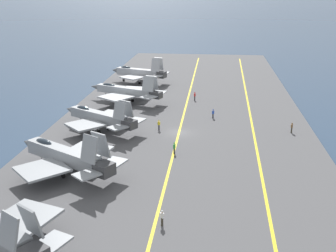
# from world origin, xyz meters

# --- Properties ---
(ground_plane) EXTENTS (2000.00, 2000.00, 0.00)m
(ground_plane) POSITION_xyz_m (0.00, 0.00, 0.00)
(ground_plane) COLOR navy
(carrier_deck) EXTENTS (171.07, 44.90, 0.40)m
(carrier_deck) POSITION_xyz_m (0.00, 0.00, 0.20)
(carrier_deck) COLOR #4C4C4F
(carrier_deck) RESTS_ON ground
(deck_stripe_foul_line) EXTENTS (153.95, 3.20, 0.01)m
(deck_stripe_foul_line) POSITION_xyz_m (0.00, -12.35, 0.40)
(deck_stripe_foul_line) COLOR yellow
(deck_stripe_foul_line) RESTS_ON carrier_deck
(deck_stripe_centerline) EXTENTS (153.97, 0.36, 0.01)m
(deck_stripe_centerline) POSITION_xyz_m (0.00, 0.00, 0.40)
(deck_stripe_centerline) COLOR yellow
(deck_stripe_centerline) RESTS_ON carrier_deck
(parked_jet_second) EXTENTS (13.74, 16.51, 6.62)m
(parked_jet_second) POSITION_xyz_m (-17.62, 13.25, 2.86)
(parked_jet_second) COLOR gray
(parked_jet_second) RESTS_ON carrier_deck
(parked_jet_third) EXTENTS (12.79, 15.65, 6.01)m
(parked_jet_third) POSITION_xyz_m (-0.58, 13.26, 2.83)
(parked_jet_third) COLOR gray
(parked_jet_third) RESTS_ON carrier_deck
(parked_jet_fourth) EXTENTS (13.34, 17.33, 6.18)m
(parked_jet_fourth) POSITION_xyz_m (17.67, 12.55, 2.89)
(parked_jet_fourth) COLOR #9EA3A8
(parked_jet_fourth) RESTS_ON carrier_deck
(parked_jet_fifth) EXTENTS (11.97, 15.41, 6.67)m
(parked_jet_fifth) POSITION_xyz_m (36.58, 13.27, 3.07)
(parked_jet_fifth) COLOR #A8AAAF
(parked_jet_fifth) RESTS_ON carrier_deck
(crew_red_vest) EXTENTS (0.44, 0.36, 1.79)m
(crew_red_vest) POSITION_xyz_m (21.13, -1.53, 1.39)
(crew_red_vest) COLOR #232328
(crew_red_vest) RESTS_ON carrier_deck
(crew_brown_vest) EXTENTS (0.45, 0.40, 1.78)m
(crew_brown_vest) POSITION_xyz_m (1.89, -18.61, 1.38)
(crew_brown_vest) COLOR #383328
(crew_brown_vest) RESTS_ON carrier_deck
(crew_yellow_vest) EXTENTS (0.39, 0.45, 1.79)m
(crew_yellow_vest) POSITION_xyz_m (0.80, 3.49, 1.39)
(crew_yellow_vest) COLOR #232328
(crew_yellow_vest) RESTS_ON carrier_deck
(crew_white_vest) EXTENTS (0.41, 0.46, 1.78)m
(crew_white_vest) POSITION_xyz_m (-28.89, -0.78, 1.38)
(crew_white_vest) COLOR #383328
(crew_white_vest) RESTS_ON carrier_deck
(crew_green_vest) EXTENTS (0.42, 0.32, 1.77)m
(crew_green_vest) POSITION_xyz_m (-9.40, -0.13, 1.37)
(crew_green_vest) COLOR #232328
(crew_green_vest) RESTS_ON carrier_deck
(crew_blue_vest) EXTENTS (0.46, 0.42, 1.75)m
(crew_blue_vest) POSITION_xyz_m (8.65, -5.55, 1.36)
(crew_blue_vest) COLOR #232328
(crew_blue_vest) RESTS_ON carrier_deck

